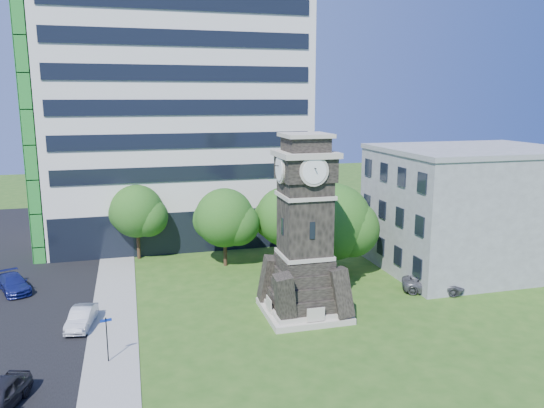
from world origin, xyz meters
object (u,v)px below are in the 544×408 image
object	(u,v)px
car_east_lot	(433,284)
street_sign	(107,334)
car_street_north	(14,284)
park_bench	(292,318)
clock_tower	(304,238)
car_street_mid	(82,318)

from	to	relation	value
car_east_lot	street_sign	world-z (taller)	street_sign
car_street_north	park_bench	size ratio (longest dim) A/B	2.48
clock_tower	car_street_north	bearing A→B (deg)	154.08
car_east_lot	street_sign	distance (m)	23.92
park_bench	street_sign	xyz separation A→B (m)	(-11.35, -2.04, 1.16)
car_street_mid	car_street_north	xyz separation A→B (m)	(-5.47, 8.02, 0.01)
car_street_mid	street_sign	size ratio (longest dim) A/B	1.43
car_east_lot	clock_tower	bearing A→B (deg)	119.80
car_street_north	car_east_lot	xyz separation A→B (m)	(30.64, -8.40, -0.00)
park_bench	street_sign	world-z (taller)	street_sign
clock_tower	car_east_lot	bearing A→B (deg)	6.79
car_east_lot	car_street_mid	bearing A→B (deg)	112.15
car_east_lot	park_bench	world-z (taller)	car_east_lot
car_street_mid	car_street_north	bearing A→B (deg)	134.23
car_east_lot	street_sign	xyz separation A→B (m)	(-23.39, -4.91, 1.01)
park_bench	car_east_lot	bearing A→B (deg)	7.75
car_east_lot	park_bench	bearing A→B (deg)	126.45
car_street_mid	park_bench	world-z (taller)	car_street_mid
park_bench	clock_tower	bearing A→B (deg)	45.07
car_street_north	park_bench	distance (m)	21.75
car_street_mid	street_sign	distance (m)	5.67
clock_tower	park_bench	distance (m)	5.22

